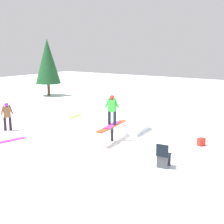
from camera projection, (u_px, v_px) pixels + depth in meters
ground_plane at (112, 141)px, 14.03m from camera, size 60.00×60.00×0.00m
rail_feature at (112, 128)px, 13.90m from camera, size 2.44×0.59×0.74m
snow_kicker_ramp at (130, 126)px, 15.69m from camera, size 1.98×1.72×0.50m
main_rider_on_rail at (112, 110)px, 13.74m from camera, size 1.37×0.71×1.37m
bystander_brown at (7, 115)px, 15.70m from camera, size 0.59×0.37×1.43m
loose_snowboard_magenta at (9, 141)px, 14.04m from camera, size 1.56×0.60×0.02m
loose_snowboard_lime at (76, 116)px, 19.04m from camera, size 1.42×0.61×0.02m
folding_chair at (163, 156)px, 10.89m from camera, size 0.48×0.48×0.88m
backpack_on_snow at (201, 142)px, 13.35m from camera, size 0.37×0.34×0.34m
pine_tree_near at (48, 61)px, 26.68m from camera, size 2.15×2.15×4.88m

